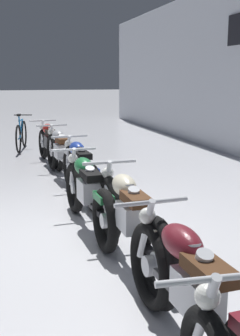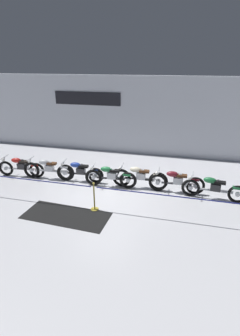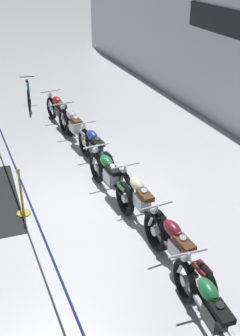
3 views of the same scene
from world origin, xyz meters
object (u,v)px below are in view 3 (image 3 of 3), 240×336
motorcycle_red_0 (60,112)px  motorcycle_green_6 (212,316)px  motorcycle_cream_4 (141,203)px  stanchion_mid_left (22,199)px  bicycle (29,95)px  stanchion_far_left (8,153)px  motorcycle_silver_1 (74,128)px  motorcycle_maroon_5 (177,250)px  motorcycle_blue_2 (95,150)px  motorcycle_green_3 (110,178)px

motorcycle_red_0 → motorcycle_green_6: size_ratio=0.92×
motorcycle_cream_4 → stanchion_mid_left: (-1.22, -2.06, -0.13)m
motorcycle_cream_4 → motorcycle_green_6: bearing=-5.2°
bicycle → stanchion_far_left: (4.90, -1.42, 0.35)m
bicycle → stanchion_far_left: bearing=-16.2°
motorcycle_red_0 → motorcycle_green_6: (8.23, -0.13, 0.00)m
stanchion_far_left → motorcycle_silver_1: bearing=126.1°
motorcycle_green_6 → bicycle: 10.37m
motorcycle_maroon_5 → motorcycle_red_0: bearing=-179.1°
motorcycle_silver_1 → stanchion_far_left: size_ratio=0.22×
motorcycle_red_0 → stanchion_mid_left: stanchion_mid_left is taller
motorcycle_blue_2 → stanchion_mid_left: stanchion_mid_left is taller
motorcycle_silver_1 → motorcycle_blue_2: bearing=3.8°
motorcycle_cream_4 → stanchion_far_left: (-2.60, -2.06, 0.25)m
motorcycle_maroon_5 → stanchion_far_left: stanchion_far_left is taller
motorcycle_blue_2 → motorcycle_green_3: (1.42, -0.18, 0.00)m
motorcycle_green_6 → motorcycle_green_3: bearing=178.8°
motorcycle_maroon_5 → motorcycle_green_6: bearing=-9.6°
motorcycle_silver_1 → bicycle: bearing=-171.2°
motorcycle_red_0 → motorcycle_cream_4: size_ratio=0.95×
bicycle → motorcycle_green_3: bearing=4.1°
motorcycle_green_6 → bicycle: bearing=-177.9°
motorcycle_silver_1 → stanchion_mid_left: (2.81, -1.96, -0.11)m
motorcycle_silver_1 → motorcycle_green_3: motorcycle_silver_1 is taller
motorcycle_cream_4 → stanchion_far_left: bearing=-141.7°
motorcycle_blue_2 → bicycle: size_ratio=1.23×
motorcycle_maroon_5 → motorcycle_green_6: 1.40m
motorcycle_silver_1 → bicycle: (-3.47, -0.54, -0.09)m
motorcycle_maroon_5 → bicycle: 9.00m
motorcycle_green_6 → stanchion_far_left: 5.75m
motorcycle_red_0 → motorcycle_silver_1: size_ratio=0.92×
motorcycle_green_3 → motorcycle_silver_1: bearing=178.4°
motorcycle_red_0 → motorcycle_cream_4: 5.38m
motorcycle_maroon_5 → stanchion_mid_left: 3.37m
bicycle → motorcycle_green_6: bearing=2.1°
motorcycle_blue_2 → motorcycle_green_3: motorcycle_green_3 is taller
motorcycle_red_0 → motorcycle_green_6: motorcycle_green_6 is taller
motorcycle_silver_1 → motorcycle_cream_4: bearing=1.3°
motorcycle_green_3 → motorcycle_green_6: (4.04, -0.08, 0.01)m
bicycle → stanchion_far_left: 5.12m
stanchion_mid_left → motorcycle_green_6: bearing=23.8°
motorcycle_maroon_5 → motorcycle_green_6: (1.38, -0.23, -0.01)m
motorcycle_silver_1 → bicycle: bicycle is taller
motorcycle_silver_1 → motorcycle_maroon_5: bearing=0.7°
motorcycle_maroon_5 → motorcycle_blue_2: bearing=179.6°
motorcycle_red_0 → bicycle: 2.19m
bicycle → motorcycle_silver_1: bearing=8.8°
motorcycle_silver_1 → motorcycle_green_6: size_ratio=0.99×
motorcycle_cream_4 → bicycle: size_ratio=1.34×
motorcycle_red_0 → bicycle: bicycle is taller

